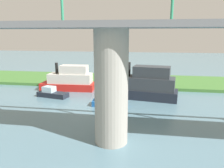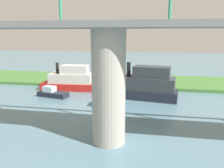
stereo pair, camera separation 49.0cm
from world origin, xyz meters
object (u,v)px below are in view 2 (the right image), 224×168
(mooring_post, at_px, (84,81))
(pontoon_yellow, at_px, (70,80))
(motorboat_white, at_px, (144,85))
(riverboat_paddlewheel, at_px, (108,102))
(bridge_pylon, at_px, (109,88))
(person_on_bank, at_px, (107,78))
(houseboat_blue, at_px, (52,93))

(mooring_post, bearing_deg, pontoon_yellow, 56.60)
(mooring_post, relative_size, motorboat_white, 0.08)
(mooring_post, relative_size, riverboat_paddlewheel, 0.19)
(bridge_pylon, bearing_deg, riverboat_paddlewheel, -78.28)
(person_on_bank, height_order, mooring_post, person_on_bank)
(mooring_post, distance_m, houseboat_blue, 7.75)
(pontoon_yellow, relative_size, riverboat_paddlewheel, 2.01)
(riverboat_paddlewheel, bearing_deg, person_on_bank, -78.29)
(motorboat_white, bearing_deg, person_on_bank, -47.87)
(mooring_post, height_order, pontoon_yellow, pontoon_yellow)
(riverboat_paddlewheel, xyz_separation_m, houseboat_blue, (8.99, -2.75, 0.03))
(mooring_post, bearing_deg, bridge_pylon, 112.55)
(motorboat_white, height_order, houseboat_blue, motorboat_white)
(pontoon_yellow, bearing_deg, bridge_pylon, 120.08)
(riverboat_paddlewheel, bearing_deg, houseboat_blue, -17.03)
(motorboat_white, bearing_deg, houseboat_blue, 6.61)
(mooring_post, xyz_separation_m, riverboat_paddlewheel, (-6.16, 9.95, -0.40))
(riverboat_paddlewheel, bearing_deg, mooring_post, -58.27)
(mooring_post, height_order, riverboat_paddlewheel, riverboat_paddlewheel)
(person_on_bank, height_order, riverboat_paddlewheel, person_on_bank)
(bridge_pylon, xyz_separation_m, person_on_bank, (4.54, -21.90, -3.59))
(person_on_bank, xyz_separation_m, pontoon_yellow, (5.35, 4.82, 0.48))
(mooring_post, distance_m, riverboat_paddlewheel, 11.71)
(motorboat_white, relative_size, riverboat_paddlewheel, 2.35)
(pontoon_yellow, bearing_deg, houseboat_blue, 76.36)
(houseboat_blue, bearing_deg, mooring_post, -111.48)
(bridge_pylon, relative_size, mooring_post, 11.49)
(mooring_post, height_order, motorboat_white, motorboat_white)
(pontoon_yellow, bearing_deg, motorboat_white, 166.35)
(riverboat_paddlewheel, bearing_deg, pontoon_yellow, -43.03)
(riverboat_paddlewheel, relative_size, houseboat_blue, 0.91)
(pontoon_yellow, relative_size, houseboat_blue, 1.83)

